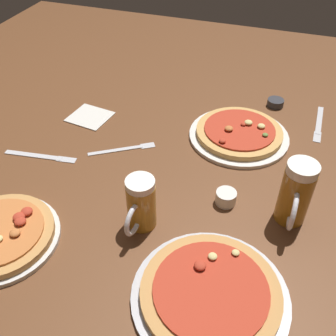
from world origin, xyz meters
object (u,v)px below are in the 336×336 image
Objects in this scene: pizza_plate_near at (1,235)px; beer_mug_dark at (295,194)px; ramekin_butter at (275,103)px; beer_mug_amber at (142,205)px; knife_right at (41,156)px; ramekin_sauce at (226,198)px; fork_spare at (124,149)px; pizza_plate_far at (239,133)px; napkin_folded at (90,116)px; knife_spare at (319,124)px; pizza_plate_side at (210,294)px.

beer_mug_dark is (0.65, 0.30, 0.07)m from pizza_plate_near.
beer_mug_amber is at bearing -109.85° from ramekin_butter.
ramekin_sauce is at bearing -0.71° from knife_right.
pizza_plate_near is 1.50× the size of fork_spare.
fork_spare is (0.23, 0.11, -0.00)m from knife_right.
beer_mug_amber is 0.24m from ramekin_sauce.
pizza_plate_far reaches higher than napkin_folded.
knife_spare is at bearing 47.20° from pizza_plate_near.
pizza_plate_side reaches higher than fork_spare.
beer_mug_amber is 1.09× the size of napkin_folded.
pizza_plate_far is 0.29m from knife_spare.
beer_mug_dark reaches higher than knife_right.
beer_mug_dark is at bearing -0.81° from knife_right.
ramekin_sauce is 0.29× the size of fork_spare.
ramekin_butter is (-0.10, 0.54, -0.07)m from beer_mug_dark.
knife_spare is (0.05, 0.47, -0.08)m from beer_mug_dark.
pizza_plate_far is at bearing 95.21° from pizza_plate_side.
beer_mug_dark reaches higher than ramekin_sauce.
pizza_plate_near reaches higher than ramekin_sauce.
beer_mug_dark reaches higher than fork_spare.
ramekin_butter is at bearing 69.52° from pizza_plate_far.
pizza_plate_side is 1.91× the size of beer_mug_dark.
ramekin_sauce is 0.58m from knife_right.
knife_spare is at bearing 15.79° from napkin_folded.
ramekin_butter reaches higher than knife_spare.
fork_spare is at bearing -34.88° from napkin_folded.
fork_spare is (-0.38, 0.41, -0.01)m from pizza_plate_side.
beer_mug_amber reaches higher than pizza_plate_near.
beer_mug_dark is at bearing -13.58° from fork_spare.
knife_right is at bearing 179.19° from beer_mug_dark.
ramekin_sauce is 0.25× the size of knife_spare.
beer_mug_dark is 3.03× the size of ramekin_butter.
napkin_folded is (-0.54, 0.25, -0.01)m from ramekin_sauce.
pizza_plate_far is 0.59m from pizza_plate_side.
pizza_plate_side is at bearing -25.89° from knife_right.
pizza_plate_far is at bearing -146.26° from knife_spare.
ramekin_butter is 0.17m from knife_spare.
ramekin_butter is (0.09, 0.23, -0.00)m from pizza_plate_far.
pizza_plate_side is 0.78m from napkin_folded.
ramekin_sauce is 0.94× the size of ramekin_butter.
pizza_plate_far is 0.37m from beer_mug_dark.
ramekin_sauce reaches higher than ramekin_butter.
pizza_plate_near is 0.88× the size of pizza_plate_far.
pizza_plate_far is at bearing 28.68° from fork_spare.
knife_right is (-0.58, 0.01, -0.02)m from ramekin_sauce.
napkin_folded is (-0.57, 0.54, -0.01)m from pizza_plate_side.
pizza_plate_far is at bearing 94.41° from ramekin_sauce.
pizza_plate_near is at bearing -107.77° from fork_spare.
napkin_folded is at bearing 80.39° from knife_right.
pizza_plate_far is 1.71× the size of fork_spare.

